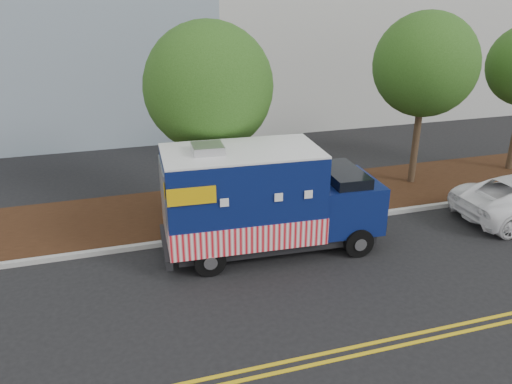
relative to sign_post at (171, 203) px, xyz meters
name	(u,v)px	position (x,y,z in m)	size (l,w,h in m)	color
ground	(251,256)	(1.99, -1.74, -1.20)	(120.00, 120.00, 0.00)	black
curb	(239,233)	(1.99, -0.34, -1.12)	(120.00, 0.18, 0.15)	#9E9E99
mulch_strip	(223,207)	(1.99, 1.76, -1.12)	(120.00, 4.00, 0.15)	black
centerline_near	(311,356)	(1.99, -6.19, -1.19)	(120.00, 0.10, 0.01)	gold
centerline_far	(315,364)	(1.99, -6.44, -1.19)	(120.00, 0.10, 0.01)	gold
tree_b	(209,87)	(1.61, 1.65, 3.11)	(4.11, 4.11, 6.37)	#38281C
tree_c	(425,65)	(9.64, 1.89, 3.44)	(3.76, 3.76, 6.54)	#38281C
sign_post	(171,203)	(0.00, 0.00, 0.00)	(0.06, 0.06, 2.40)	#473828
food_truck	(261,202)	(2.39, -1.41, 0.32)	(6.47, 2.72, 3.35)	black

